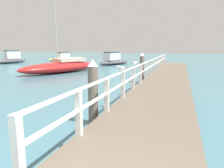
% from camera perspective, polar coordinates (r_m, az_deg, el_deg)
% --- Properties ---
extents(pier_deck, '(2.47, 24.72, 0.37)m').
position_cam_1_polar(pier_deck, '(13.64, 15.31, 1.40)').
color(pier_deck, brown).
rests_on(pier_deck, ground_plane).
extents(pier_railing, '(0.12, 23.24, 0.98)m').
position_cam_1_polar(pier_railing, '(13.66, 10.61, 4.97)').
color(pier_railing, silver).
rests_on(pier_railing, pier_deck).
extents(dock_piling_near, '(0.29, 0.29, 1.86)m').
position_cam_1_polar(dock_piling_near, '(5.77, -5.31, -2.25)').
color(dock_piling_near, '#6B6056').
rests_on(dock_piling_near, ground_plane).
extents(dock_piling_far, '(0.29, 0.29, 1.86)m').
position_cam_1_polar(dock_piling_far, '(12.83, 8.33, 4.51)').
color(dock_piling_far, '#6B6056').
rests_on(dock_piling_far, ground_plane).
extents(seagull_foreground, '(0.46, 0.25, 0.21)m').
position_cam_1_polar(seagull_foreground, '(6.99, 2.60, 4.51)').
color(seagull_foreground, white).
rests_on(seagull_foreground, pier_railing).
extents(seagull_background, '(0.24, 0.46, 0.21)m').
position_cam_1_polar(seagull_background, '(9.23, 6.66, 5.81)').
color(seagull_background, white).
rests_on(seagull_background, pier_railing).
extents(boat_0, '(4.89, 8.32, 10.67)m').
position_cam_1_polar(boat_0, '(18.77, -13.81, 4.79)').
color(boat_0, red).
rests_on(boat_0, ground_plane).
extents(boat_1, '(3.13, 5.25, 1.42)m').
position_cam_1_polar(boat_1, '(35.40, -13.76, 7.08)').
color(boat_1, gold).
rests_on(boat_1, ground_plane).
extents(boat_3, '(2.88, 5.11, 1.80)m').
position_cam_1_polar(boat_3, '(31.99, -26.50, 6.26)').
color(boat_3, '#4C4C51').
rests_on(boat_3, ground_plane).
extents(boat_4, '(3.43, 5.98, 1.64)m').
position_cam_1_polar(boat_4, '(26.59, 0.49, 6.62)').
color(boat_4, '#4C4C51').
rests_on(boat_4, ground_plane).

